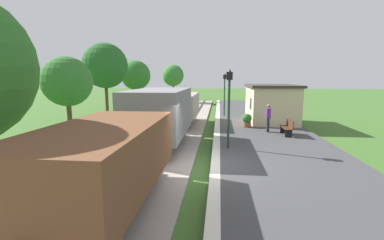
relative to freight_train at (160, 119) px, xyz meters
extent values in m
plane|color=#3D6628|center=(2.40, -3.03, -1.51)|extent=(160.00, 160.00, 0.00)
cube|color=#424244|center=(5.60, -3.03, -1.38)|extent=(6.00, 60.00, 0.25)
cube|color=silver|center=(2.80, -3.03, -1.25)|extent=(0.36, 60.00, 0.01)
cube|color=#9E9389|center=(0.00, -3.03, -1.45)|extent=(3.80, 60.00, 0.12)
cube|color=slate|center=(0.72, -3.03, -1.32)|extent=(0.07, 60.00, 0.14)
cube|color=slate|center=(-0.72, -3.03, -1.32)|extent=(0.07, 60.00, 0.14)
cube|color=brown|center=(0.00, -6.60, 0.07)|extent=(2.50, 5.60, 1.60)
cube|color=black|center=(0.00, -6.60, -0.58)|extent=(2.10, 5.15, 0.50)
cylinder|color=black|center=(0.00, -4.81, -0.83)|extent=(1.56, 0.84, 0.84)
cylinder|color=black|center=(0.00, -8.39, -0.83)|extent=(1.56, 0.84, 0.84)
cylinder|color=black|center=(0.00, -3.65, -0.58)|extent=(0.20, 0.30, 0.20)
cube|color=gray|center=(0.00, 0.00, 0.37)|extent=(2.50, 5.60, 2.20)
cube|color=black|center=(0.00, 0.00, -0.58)|extent=(2.10, 5.15, 0.50)
cylinder|color=black|center=(0.00, 1.79, -0.83)|extent=(1.56, 0.84, 0.84)
cylinder|color=black|center=(0.00, -1.79, -0.83)|extent=(1.56, 0.84, 0.84)
cylinder|color=black|center=(0.00, 2.95, -0.58)|extent=(0.20, 0.30, 0.20)
cylinder|color=black|center=(0.00, -2.95, -0.58)|extent=(0.20, 0.30, 0.20)
cube|color=gray|center=(0.00, 6.60, 0.07)|extent=(2.50, 5.60, 1.60)
cube|color=black|center=(0.00, 6.60, -0.58)|extent=(2.10, 5.15, 0.50)
cylinder|color=black|center=(0.00, 8.39, -0.83)|extent=(1.56, 0.84, 0.84)
cylinder|color=black|center=(0.00, 4.81, -0.83)|extent=(1.56, 0.84, 0.84)
cylinder|color=black|center=(0.00, 9.55, -0.58)|extent=(0.20, 0.30, 0.20)
cylinder|color=black|center=(0.00, 3.65, -0.58)|extent=(0.20, 0.30, 0.20)
cube|color=beige|center=(6.80, 7.99, 0.04)|extent=(3.20, 5.50, 2.60)
cube|color=#3D3833|center=(6.80, 7.99, 1.43)|extent=(3.50, 5.80, 0.18)
cube|color=black|center=(5.19, 6.89, 0.17)|extent=(0.03, 0.90, 0.80)
cube|color=#422819|center=(6.79, 2.82, -0.82)|extent=(0.42, 1.50, 0.04)
cube|color=#422819|center=(6.98, 2.82, -0.57)|extent=(0.04, 1.50, 0.45)
cube|color=black|center=(6.79, 2.22, -1.05)|extent=(0.38, 0.06, 0.42)
cube|color=black|center=(6.79, 3.42, -1.05)|extent=(0.38, 0.06, 0.42)
cube|color=#422819|center=(6.79, 12.63, -0.82)|extent=(0.42, 1.50, 0.04)
cube|color=#422819|center=(6.98, 12.63, -0.57)|extent=(0.04, 1.50, 0.45)
cube|color=black|center=(6.79, 12.03, -1.05)|extent=(0.38, 0.06, 0.42)
cube|color=black|center=(6.79, 13.23, -1.05)|extent=(0.38, 0.06, 0.42)
cylinder|color=black|center=(5.90, 3.59, -0.83)|extent=(0.15, 0.15, 0.86)
cylinder|color=black|center=(5.91, 3.75, -0.83)|extent=(0.15, 0.15, 0.86)
cube|color=#662D8C|center=(5.91, 3.67, -0.10)|extent=(0.25, 0.39, 0.60)
sphere|color=#936B51|center=(5.91, 3.67, 0.34)|extent=(0.22, 0.22, 0.22)
cylinder|color=brown|center=(4.79, 5.18, -1.09)|extent=(0.56, 0.56, 0.34)
sphere|color=#2D6B28|center=(4.79, 5.18, -0.66)|extent=(0.64, 0.64, 0.64)
cylinder|color=#193823|center=(3.36, -0.41, 0.34)|extent=(0.11, 0.11, 3.20)
cube|color=black|center=(3.36, -0.41, 2.12)|extent=(0.28, 0.28, 0.36)
sphere|color=#F2E5BF|center=(3.36, -0.41, 2.12)|extent=(0.20, 0.20, 0.20)
cone|color=#193823|center=(3.36, -0.41, 2.36)|extent=(0.20, 0.20, 0.16)
cylinder|color=#193823|center=(3.36, 10.60, 0.34)|extent=(0.11, 0.11, 3.20)
cube|color=black|center=(3.36, 10.60, 2.12)|extent=(0.28, 0.28, 0.36)
sphere|color=#F2E5BF|center=(3.36, 10.60, 2.12)|extent=(0.20, 0.20, 0.20)
cone|color=#193823|center=(3.36, 10.60, 2.36)|extent=(0.20, 0.20, 0.16)
cylinder|color=#4C3823|center=(-5.99, 2.13, -0.39)|extent=(0.28, 0.28, 2.23)
sphere|color=#2D6B28|center=(-5.99, 2.13, 1.82)|extent=(2.91, 2.91, 2.91)
cylinder|color=#4C3823|center=(-7.22, 10.40, 0.05)|extent=(0.28, 0.28, 3.10)
sphere|color=#235B23|center=(-7.22, 10.40, 3.09)|extent=(3.98, 3.98, 3.98)
cylinder|color=#4C3823|center=(-6.75, 17.68, -0.23)|extent=(0.28, 0.28, 2.55)
sphere|color=#2D6B28|center=(-6.75, 17.68, 2.32)|extent=(3.38, 3.38, 3.38)
cylinder|color=#4C3823|center=(-3.60, 24.80, -0.14)|extent=(0.28, 0.28, 2.73)
sphere|color=#387A33|center=(-3.60, 24.80, 2.35)|extent=(3.00, 3.00, 3.00)
camera|label=1|loc=(2.90, -12.89, 2.05)|focal=25.05mm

